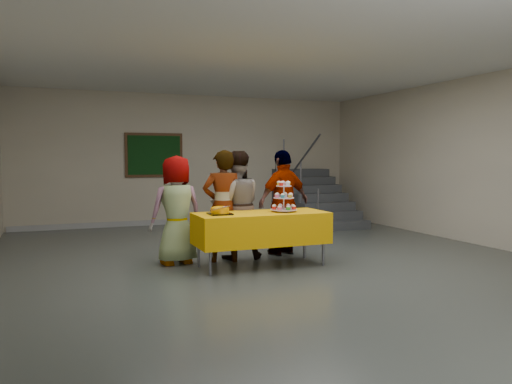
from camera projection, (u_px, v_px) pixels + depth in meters
The scene contains 10 objects.
room_shell at pixel (279, 116), 7.01m from camera, with size 10.00×10.04×3.02m.
bake_table at pixel (261, 228), 7.07m from camera, with size 1.88×0.78×0.77m.
cupcake_stand at pixel (284, 199), 7.16m from camera, with size 0.38×0.38×0.44m.
bear_cake at pixel (220, 210), 6.82m from camera, with size 0.32×0.36×0.12m.
schoolchild_a at pixel (176, 210), 7.23m from camera, with size 0.77×0.50×1.58m, color slate.
schoolchild_b at pixel (223, 206), 7.39m from camera, with size 0.60×0.40×1.66m, color slate.
schoolchild_c at pixel (236, 205), 7.60m from camera, with size 0.80×0.62×1.65m, color slate.
schoolchild_d at pixel (284, 202), 7.93m from camera, with size 0.98×0.41×1.67m, color slate.
staircase at pixel (311, 202), 11.93m from camera, with size 1.30×2.40×2.04m.
noticeboard at pixel (154, 155), 11.31m from camera, with size 1.30×0.05×1.00m.
Camera 1 is at (-2.92, -6.43, 1.55)m, focal length 35.00 mm.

